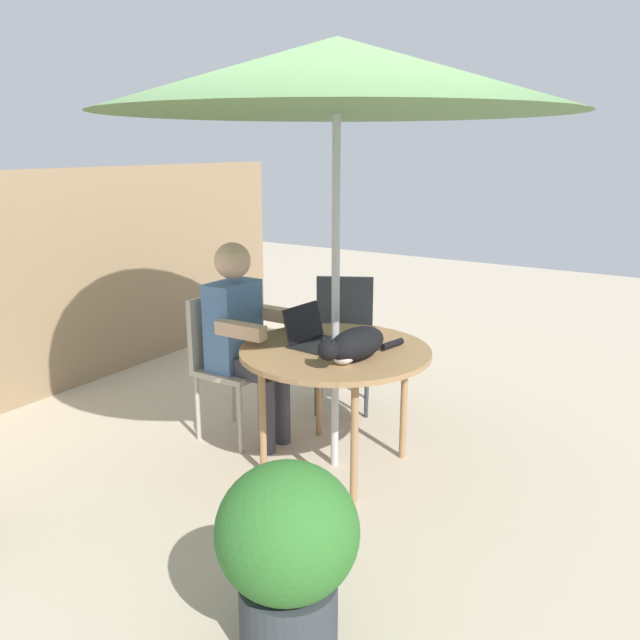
% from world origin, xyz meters
% --- Properties ---
extents(ground_plane, '(14.00, 14.00, 0.00)m').
position_xyz_m(ground_plane, '(0.00, 0.00, 0.00)').
color(ground_plane, '#BCAD93').
extents(fence_back, '(4.80, 0.08, 1.64)m').
position_xyz_m(fence_back, '(0.00, 2.37, 0.82)').
color(fence_back, '#937756').
rests_on(fence_back, ground).
extents(patio_table, '(1.07, 1.07, 0.71)m').
position_xyz_m(patio_table, '(0.00, 0.00, 0.65)').
color(patio_table, '#9E754C').
rests_on(patio_table, ground).
extents(patio_umbrella, '(2.44, 2.44, 2.32)m').
position_xyz_m(patio_umbrella, '(0.00, 0.00, 2.13)').
color(patio_umbrella, '#B7B7BC').
rests_on(patio_umbrella, ground).
extents(chair_occupied, '(0.40, 0.40, 0.90)m').
position_xyz_m(chair_occupied, '(0.00, 0.81, 0.54)').
color(chair_occupied, '#B2A899').
rests_on(chair_occupied, ground).
extents(chair_empty, '(0.54, 0.54, 0.90)m').
position_xyz_m(chair_empty, '(0.85, 0.44, 0.54)').
color(chair_empty, '#33383F').
rests_on(chair_empty, ground).
extents(person_seated, '(0.48, 0.48, 1.24)m').
position_xyz_m(person_seated, '(0.00, 0.65, 0.70)').
color(person_seated, '#4C72A5').
rests_on(person_seated, ground).
extents(laptop, '(0.32, 0.28, 0.21)m').
position_xyz_m(laptop, '(0.00, 0.17, 0.77)').
color(laptop, black).
rests_on(laptop, patio_table).
extents(cat, '(0.64, 0.25, 0.17)m').
position_xyz_m(cat, '(-0.12, -0.19, 0.79)').
color(cat, black).
rests_on(cat, patio_table).
extents(potted_plant_near_fence, '(0.52, 0.52, 0.73)m').
position_xyz_m(potted_plant_near_fence, '(-1.31, -0.59, 0.41)').
color(potted_plant_near_fence, '#33383D').
rests_on(potted_plant_near_fence, ground).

